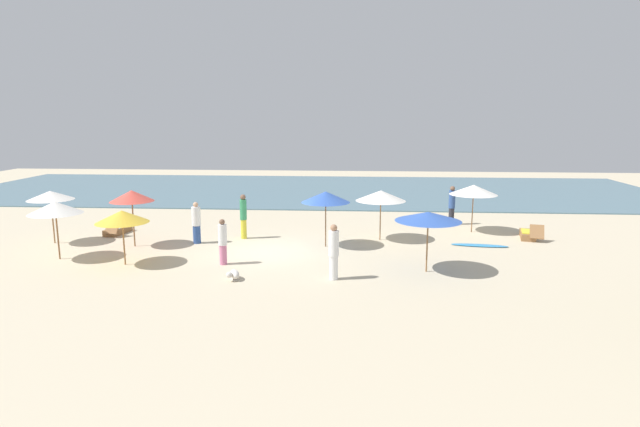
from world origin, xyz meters
The scene contains 19 objects.
ground_plane centered at (0.00, 0.00, 0.00)m, with size 60.00×60.00×0.00m, color beige.
ocean_water centered at (0.00, 17.00, 0.03)m, with size 48.00×16.00×0.06m, color slate.
umbrella_0 centered at (-9.19, 0.79, 2.02)m, with size 1.85×1.85×2.21m.
umbrella_1 centered at (-7.63, -1.57, 1.94)m, with size 1.92×1.92×2.17m.
umbrella_2 centered at (5.83, -2.25, 1.93)m, with size 2.25×2.25×2.09m.
umbrella_3 centered at (4.43, 2.31, 1.92)m, with size 2.12×2.12×2.15m.
umbrella_4 centered at (-5.63, 0.51, 2.08)m, with size 1.75×1.75×2.31m.
umbrella_5 centered at (2.17, 1.01, 2.05)m, with size 1.97×1.97×2.27m.
umbrella_6 centered at (8.68, 4.14, 1.96)m, with size 2.14×2.14×2.18m.
umbrella_7 centered at (-4.87, -2.13, 1.76)m, with size 1.87×1.87×1.98m.
lounger_0 centered at (-7.34, 2.65, 0.18)m, with size 0.78×1.71×0.73m.
lounger_1 centered at (10.89, 3.04, 0.18)m, with size 0.95×1.76×0.71m.
person_0 centered at (2.69, -3.33, 0.94)m, with size 0.47×0.47×1.84m.
person_1 centered at (8.03, 5.74, 0.98)m, with size 0.43×0.43×1.90m.
person_2 centered at (-1.35, -1.85, 0.84)m, with size 0.42×0.42×1.66m.
person_3 centered at (-1.46, 2.17, 1.01)m, with size 0.32×0.32×1.93m.
person_4 centered at (-3.23, 1.19, 0.87)m, with size 0.52×0.52×1.75m.
dog centered at (-0.56, -3.59, 0.17)m, with size 0.51×0.72×0.33m.
surfboard centered at (8.46, 1.49, 0.04)m, with size 2.32×0.70×0.07m.
Camera 1 is at (3.40, -20.00, 5.35)m, focal length 29.79 mm.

